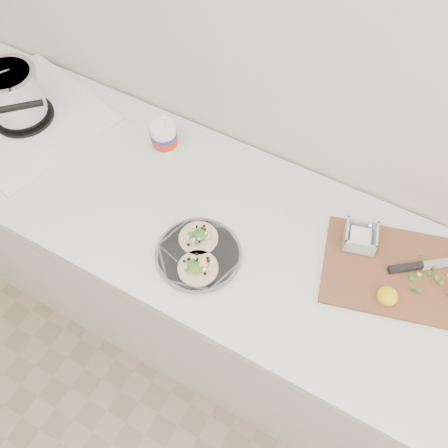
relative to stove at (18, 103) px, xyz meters
The scene contains 5 objects.
counter 0.93m from the stove, ahead, with size 2.44×0.66×0.90m.
stove is the anchor object (origin of this frame).
taco_plate 0.84m from the stove, 12.05° to the right, with size 0.25×0.25×0.04m.
tub 0.53m from the stove, 14.51° to the left, with size 0.09×0.09×0.20m.
cutboard 1.35m from the stove, ahead, with size 0.49×0.40×0.07m.
Camera 1 is at (0.48, 0.68, 2.17)m, focal length 40.00 mm.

